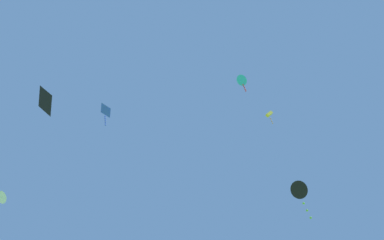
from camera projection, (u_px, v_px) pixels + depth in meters
name	position (u px, v px, depth m)	size (l,w,h in m)	color
kite_cyan_delta	(242.00, 81.00, 33.85)	(1.49, 1.55, 2.46)	#2DB7CC
kite_black_delta	(299.00, 191.00, 24.39)	(1.50, 1.08, 2.89)	black
kite_yellow_box	(269.00, 114.00, 31.45)	(0.80, 0.58, 1.76)	yellow
kite_blue_diamond	(106.00, 111.00, 28.86)	(1.04, 1.22, 2.17)	blue
kite_black_diamond	(47.00, 102.00, 16.89)	(1.20, 1.19, 1.09)	black
kite_white_delta	(3.00, 197.00, 16.14)	(0.78, 0.69, 0.54)	white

